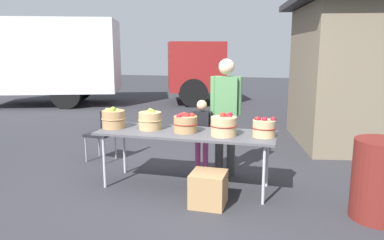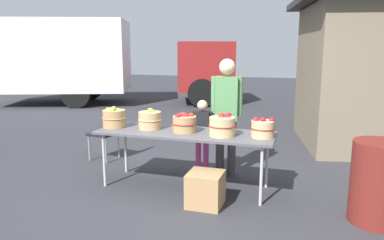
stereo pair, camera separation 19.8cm
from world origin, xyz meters
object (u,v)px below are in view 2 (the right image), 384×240
(market_table, at_px, (185,135))
(apple_basket_red_1, at_px, (222,126))
(apple_basket_green_1, at_px, (150,120))
(apple_basket_red_2, at_px, (263,128))
(produce_crate, at_px, (205,189))
(child_customer, at_px, (202,132))
(apple_basket_red_0, at_px, (184,123))
(apple_basket_green_0, at_px, (114,118))
(trash_barrel, at_px, (379,183))
(folding_chair, at_px, (107,130))
(vendor_adult, at_px, (226,108))
(box_truck, at_px, (97,59))

(market_table, bearing_deg, apple_basket_red_1, -8.11)
(apple_basket_green_1, relative_size, apple_basket_red_2, 1.08)
(produce_crate, bearing_deg, child_customer, 108.20)
(apple_basket_red_0, distance_m, child_customer, 0.57)
(market_table, height_order, produce_crate, market_table)
(apple_basket_red_1, xyz_separation_m, produce_crate, (-0.10, -0.42, -0.68))
(apple_basket_green_1, bearing_deg, apple_basket_red_0, -5.06)
(apple_basket_green_0, bearing_deg, trash_barrel, -5.61)
(child_customer, bearing_deg, market_table, 71.48)
(apple_basket_green_1, relative_size, child_customer, 0.29)
(apple_basket_red_0, bearing_deg, folding_chair, 154.14)
(apple_basket_green_1, xyz_separation_m, apple_basket_red_2, (1.50, -0.02, -0.01))
(apple_basket_red_0, height_order, apple_basket_red_1, apple_basket_red_1)
(apple_basket_red_0, relative_size, produce_crate, 0.81)
(apple_basket_red_2, height_order, folding_chair, apple_basket_red_2)
(apple_basket_green_0, distance_m, produce_crate, 1.65)
(apple_basket_red_2, bearing_deg, vendor_adult, 132.90)
(apple_basket_red_1, distance_m, trash_barrel, 1.81)
(box_truck, distance_m, produce_crate, 9.01)
(folding_chair, bearing_deg, produce_crate, 66.30)
(produce_crate, bearing_deg, box_truck, 129.57)
(folding_chair, bearing_deg, apple_basket_green_0, 45.25)
(apple_basket_green_1, height_order, apple_basket_red_2, apple_basket_green_1)
(market_table, xyz_separation_m, folding_chair, (-1.61, 0.76, -0.20))
(apple_basket_red_0, bearing_deg, produce_crate, -48.43)
(apple_basket_green_0, bearing_deg, market_table, 1.24)
(market_table, bearing_deg, child_customer, 79.91)
(apple_basket_green_0, bearing_deg, box_truck, 123.57)
(trash_barrel, relative_size, produce_crate, 2.19)
(apple_basket_red_2, relative_size, child_customer, 0.27)
(apple_basket_green_1, height_order, produce_crate, apple_basket_green_1)
(apple_basket_red_0, height_order, produce_crate, apple_basket_red_0)
(child_customer, bearing_deg, apple_basket_green_1, 30.26)
(market_table, height_order, trash_barrel, trash_barrel)
(apple_basket_red_2, bearing_deg, apple_basket_red_1, -171.27)
(vendor_adult, bearing_deg, apple_basket_red_0, 48.79)
(apple_basket_green_0, relative_size, apple_basket_red_2, 1.11)
(apple_basket_green_0, distance_m, trash_barrel, 3.31)
(market_table, distance_m, vendor_adult, 0.80)
(child_customer, xyz_separation_m, box_truck, (-5.36, 5.89, 0.84))
(apple_basket_green_0, xyz_separation_m, vendor_adult, (1.42, 0.65, 0.10))
(child_customer, height_order, trash_barrel, child_customer)
(apple_basket_green_0, relative_size, trash_barrel, 0.38)
(market_table, xyz_separation_m, apple_basket_red_1, (0.51, -0.07, 0.17))
(apple_basket_green_0, bearing_deg, apple_basket_red_1, -1.90)
(apple_basket_green_1, height_order, vendor_adult, vendor_adult)
(market_table, bearing_deg, apple_basket_red_2, 0.09)
(vendor_adult, xyz_separation_m, box_truck, (-5.68, 5.76, 0.50))
(market_table, bearing_deg, vendor_adult, 57.22)
(apple_basket_red_1, xyz_separation_m, vendor_adult, (-0.10, 0.70, 0.11))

